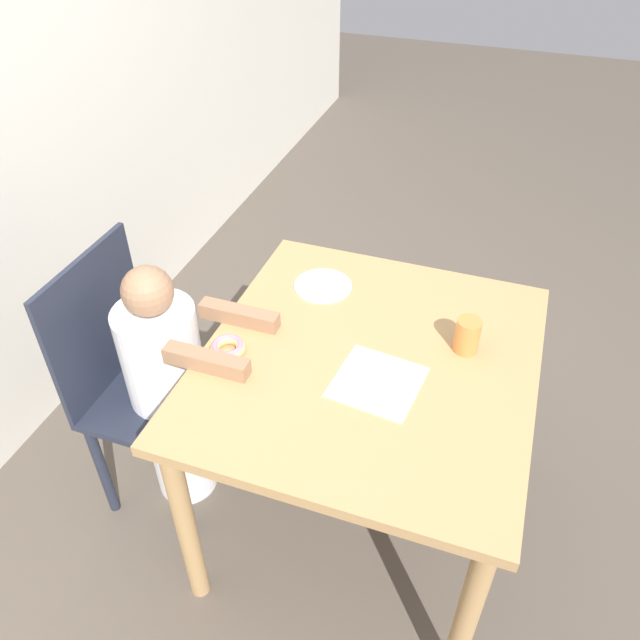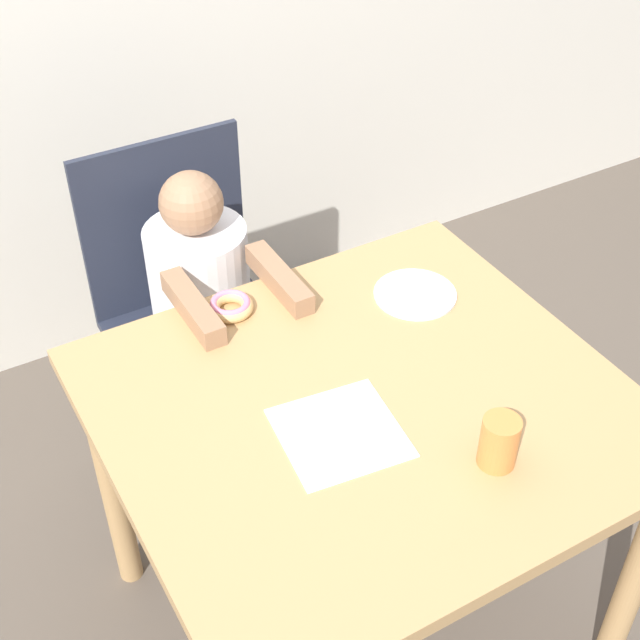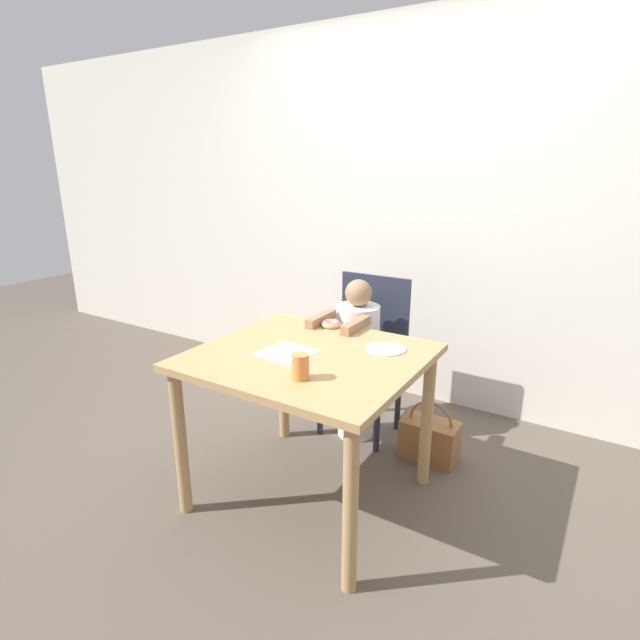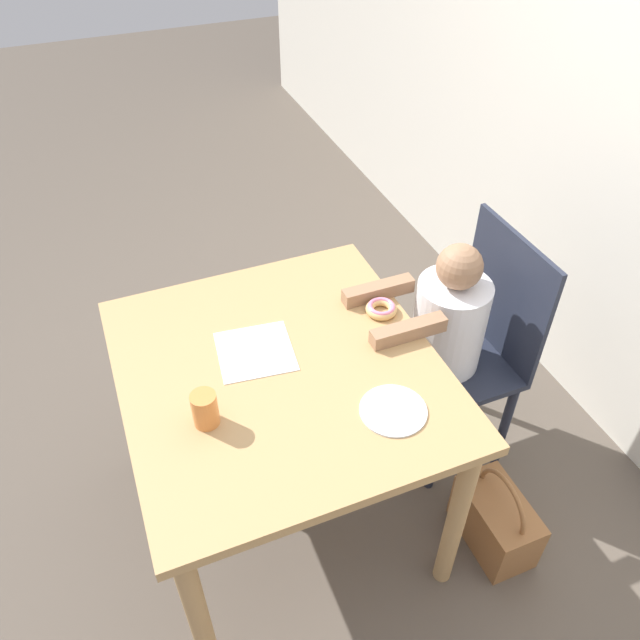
{
  "view_description": "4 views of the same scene",
  "coord_description": "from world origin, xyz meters",
  "px_view_note": "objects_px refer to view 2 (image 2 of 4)",
  "views": [
    {
      "loc": [
        -1.28,
        -0.3,
        1.98
      ],
      "look_at": [
        -0.02,
        0.14,
        0.89
      ],
      "focal_mm": 35.0,
      "sensor_mm": 36.0,
      "label": 1
    },
    {
      "loc": [
        -0.71,
        -1.05,
        2.02
      ],
      "look_at": [
        -0.02,
        0.14,
        0.89
      ],
      "focal_mm": 50.0,
      "sensor_mm": 36.0,
      "label": 2
    },
    {
      "loc": [
        1.17,
        -1.8,
        1.61
      ],
      "look_at": [
        -0.02,
        0.14,
        0.89
      ],
      "focal_mm": 28.0,
      "sensor_mm": 36.0,
      "label": 3
    },
    {
      "loc": [
        1.25,
        -0.37,
        2.11
      ],
      "look_at": [
        -0.02,
        0.14,
        0.89
      ],
      "focal_mm": 35.0,
      "sensor_mm": 36.0,
      "label": 4
    }
  ],
  "objects_px": {
    "donut": "(230,306)",
    "cup": "(499,442)",
    "chair": "(188,308)",
    "child_figure": "(206,338)",
    "handbag": "(357,379)"
  },
  "relations": [
    {
      "from": "child_figure",
      "to": "handbag",
      "type": "bearing_deg",
      "value": -0.41
    },
    {
      "from": "cup",
      "to": "donut",
      "type": "bearing_deg",
      "value": 110.13
    },
    {
      "from": "chair",
      "to": "child_figure",
      "type": "height_order",
      "value": "child_figure"
    },
    {
      "from": "chair",
      "to": "handbag",
      "type": "xyz_separation_m",
      "value": [
        0.48,
        -0.12,
        -0.39
      ]
    },
    {
      "from": "donut",
      "to": "cup",
      "type": "height_order",
      "value": "cup"
    },
    {
      "from": "chair",
      "to": "cup",
      "type": "xyz_separation_m",
      "value": [
        0.21,
        -1.02,
        0.31
      ]
    },
    {
      "from": "donut",
      "to": "handbag",
      "type": "height_order",
      "value": "donut"
    },
    {
      "from": "child_figure",
      "to": "handbag",
      "type": "height_order",
      "value": "child_figure"
    },
    {
      "from": "chair",
      "to": "cup",
      "type": "bearing_deg",
      "value": -78.47
    },
    {
      "from": "chair",
      "to": "child_figure",
      "type": "xyz_separation_m",
      "value": [
        -0.0,
        -0.12,
        -0.02
      ]
    },
    {
      "from": "donut",
      "to": "cup",
      "type": "bearing_deg",
      "value": -69.87
    },
    {
      "from": "child_figure",
      "to": "cup",
      "type": "bearing_deg",
      "value": -77.0
    },
    {
      "from": "handbag",
      "to": "cup",
      "type": "bearing_deg",
      "value": -106.7
    },
    {
      "from": "chair",
      "to": "cup",
      "type": "relative_size",
      "value": 9.06
    },
    {
      "from": "chair",
      "to": "cup",
      "type": "height_order",
      "value": "chair"
    }
  ]
}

